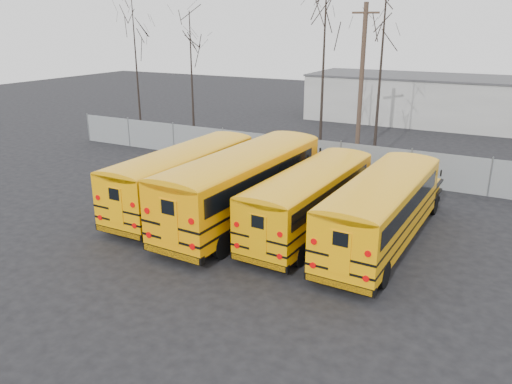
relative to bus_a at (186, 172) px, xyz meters
The scene contains 12 objects.
ground 6.15m from the bus_a, 35.73° to the right, with size 120.00×120.00×0.00m, color black.
fence 9.83m from the bus_a, 60.81° to the left, with size 40.00×0.04×2.00m, color gray.
distant_building 29.35m from the bus_a, 76.64° to the left, with size 22.00×8.00×4.00m, color #B8B7B2.
bus_a is the anchor object (origin of this frame).
bus_b 3.38m from the bus_a, ahead, with size 3.26×11.94×3.31m.
bus_c 6.42m from the bus_a, ahead, with size 2.83×10.26×2.84m.
bus_d 9.44m from the bus_a, ahead, with size 2.85×10.62×2.95m.
utility_pole_left 15.42m from the bus_a, 74.63° to the left, with size 1.71×0.61×9.80m.
tree_0 18.25m from the bus_a, 137.31° to the left, with size 0.26×0.26×10.22m, color black.
tree_1 16.40m from the bus_a, 123.57° to the left, with size 0.26×0.26×9.40m, color black.
tree_2 13.08m from the bus_a, 80.17° to the left, with size 0.26×0.26×11.60m, color black.
tree_3 14.74m from the bus_a, 66.57° to the left, with size 0.26×0.26×11.91m, color black.
Camera 1 is at (8.84, -15.14, 8.43)m, focal length 35.00 mm.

